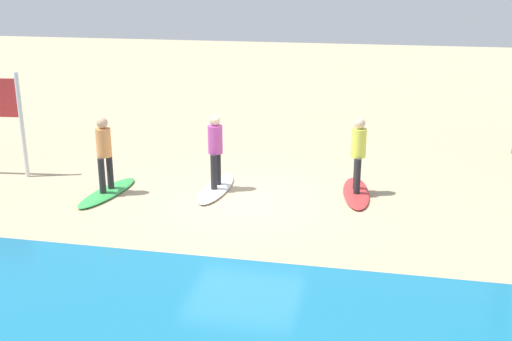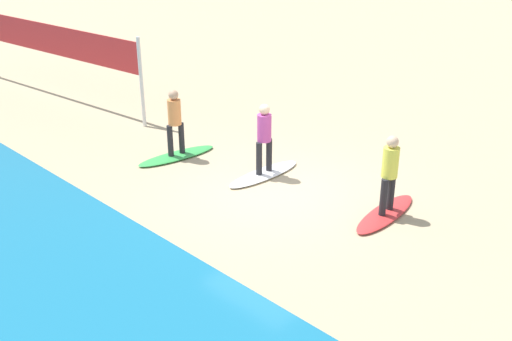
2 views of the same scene
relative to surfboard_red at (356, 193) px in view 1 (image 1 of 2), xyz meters
The scene contains 7 objects.
ground_plane 2.48m from the surfboard_red, 18.13° to the left, with size 60.00×60.00×0.00m, color tan.
surfboard_red is the anchor object (origin of this frame).
surfer_red 0.99m from the surfboard_red, ahead, with size 0.32×0.46×1.64m.
surfboard_white 3.10m from the surfboard_red, ahead, with size 2.10×0.56×0.09m, color white.
surfer_white 3.26m from the surfboard_red, ahead, with size 0.32×0.46×1.64m.
surfboard_green 5.47m from the surfboard_red, 11.41° to the left, with size 2.10×0.56×0.09m, color green.
surfer_green 5.56m from the surfboard_red, 11.41° to the left, with size 0.32×0.46×1.64m.
Camera 1 is at (-2.81, 12.32, 4.73)m, focal length 43.91 mm.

